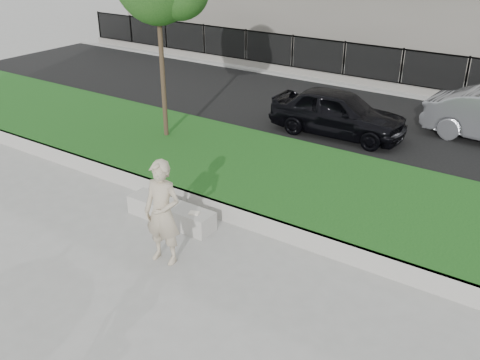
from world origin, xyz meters
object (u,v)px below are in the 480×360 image
Objects in this scene: man at (163,213)px; book at (194,213)px; car_dark at (338,113)px; stone_bench at (171,213)px.

man is 1.23m from book.
book is 0.05× the size of car_dark.
book is at bearing 92.16° from man.
stone_bench is 0.51× the size of car_dark.
man is at bearing 179.32° from car_dark.
man reaches higher than stone_bench.
stone_bench is 9.96× the size of book.
car_dark is at bearing 83.44° from man.
book reaches higher than stone_bench.
stone_bench is 1.01× the size of man.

